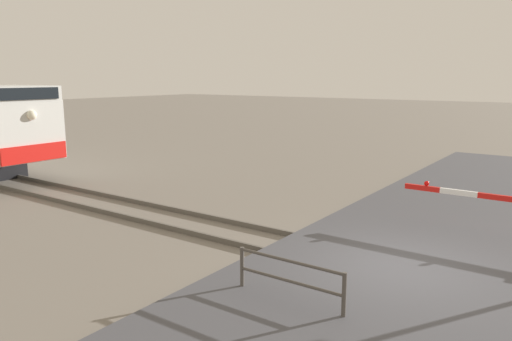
{
  "coord_description": "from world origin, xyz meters",
  "views": [
    {
      "loc": [
        -10.05,
        -3.25,
        4.21
      ],
      "look_at": [
        0.83,
        4.41,
        1.66
      ],
      "focal_mm": 34.43,
      "sensor_mm": 36.0,
      "label": 1
    }
  ],
  "objects": [
    {
      "name": "road_surface",
      "position": [
        0.0,
        0.0,
        0.08
      ],
      "size": [
        36.0,
        6.16,
        0.15
      ],
      "primitive_type": "cube",
      "color": "#47474C",
      "rests_on": "ground_plane"
    },
    {
      "name": "rail_track_right",
      "position": [
        0.72,
        0.0,
        0.07
      ],
      "size": [
        0.08,
        80.0,
        0.15
      ],
      "primitive_type": "cube",
      "color": "#59544C",
      "rests_on": "ground_plane"
    },
    {
      "name": "rail_track_left",
      "position": [
        -0.72,
        0.0,
        0.07
      ],
      "size": [
        0.08,
        80.0,
        0.15
      ],
      "primitive_type": "cube",
      "color": "#59544C",
      "rests_on": "ground_plane"
    },
    {
      "name": "guard_railing",
      "position": [
        -2.79,
        1.11,
        0.61
      ],
      "size": [
        0.08,
        2.26,
        0.95
      ],
      "color": "#4C4742",
      "rests_on": "ground_plane"
    },
    {
      "name": "ground_plane",
      "position": [
        0.0,
        0.0,
        0.0
      ],
      "size": [
        160.0,
        160.0,
        0.0
      ],
      "primitive_type": "plane",
      "color": "slate"
    }
  ]
}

